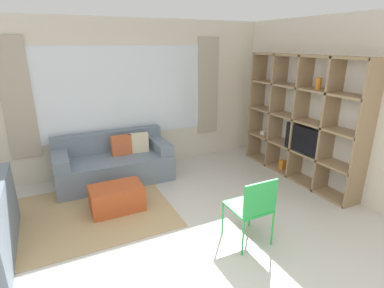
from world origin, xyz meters
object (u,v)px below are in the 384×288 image
Objects in this scene: folding_chair at (253,205)px; couch_main at (114,163)px; shelving_unit at (302,120)px; ottoman at (117,198)px.

couch_main is at bearing -66.58° from folding_chair.
shelving_unit is 1.26× the size of couch_main.
folding_chair reaches higher than ottoman.
couch_main is at bearing 79.33° from ottoman.
shelving_unit is at bearing -147.05° from folding_chair.
folding_chair reaches higher than couch_main.
folding_chair is at bearing -147.05° from shelving_unit.
folding_chair is (-1.90, -1.23, -0.53)m from shelving_unit.
couch_main is 2.20× the size of folding_chair.
shelving_unit is 3.31m from couch_main.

